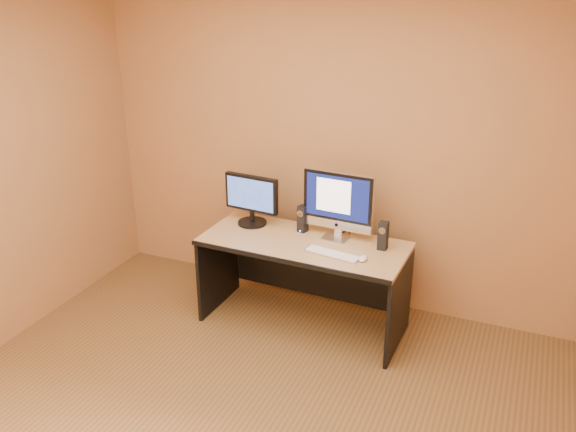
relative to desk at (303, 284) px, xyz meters
The scene contains 10 objects.
walls 1.73m from the desk, 87.76° to the right, with size 4.00×4.00×2.60m, color #A46C42, non-canonical shape.
desk is the anchor object (origin of this frame).
imac 0.66m from the desk, 37.09° to the left, with size 0.54×0.20×0.52m, color silver, non-canonical shape.
second_monitor 0.76m from the desk, 162.70° to the left, with size 0.46×0.23×0.40m, color black, non-canonical shape.
speaker_left 0.50m from the desk, 113.81° to the left, with size 0.06×0.07×0.21m, color black, non-canonical shape.
speaker_right 0.74m from the desk, 10.53° to the left, with size 0.06×0.07×0.21m, color black, non-canonical shape.
keyboard 0.47m from the desk, 25.67° to the right, with size 0.41×0.11×0.02m, color silver.
mouse 0.63m from the desk, 14.53° to the right, with size 0.06×0.10×0.03m, color white.
cable_a 0.53m from the desk, 48.27° to the left, with size 0.01×0.01×0.21m, color black.
cable_b 0.51m from the desk, 52.32° to the left, with size 0.01×0.01×0.17m, color black.
Camera 1 is at (1.43, -2.37, 2.60)m, focal length 38.00 mm.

